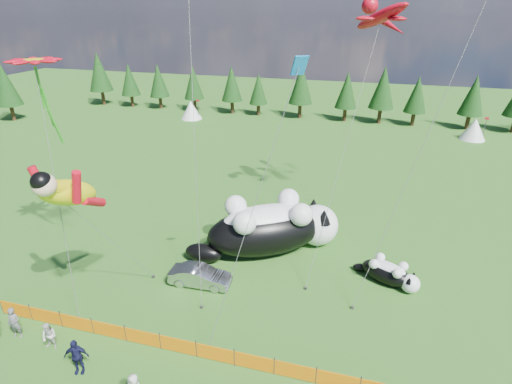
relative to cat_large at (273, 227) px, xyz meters
The scene contains 14 objects.
ground 8.14m from the cat_large, 108.26° to the right, with size 160.00×160.00×0.00m, color #133D0B.
safety_fence 10.89m from the cat_large, 103.27° to the right, with size 22.06×0.06×1.10m.
tree_line 37.63m from the cat_large, 93.78° to the left, with size 90.00×4.00×8.00m, color black, non-canonical shape.
festival_tents 33.60m from the cat_large, 75.30° to the left, with size 50.00×3.20×2.80m, color white, non-canonical shape.
cat_large is the anchor object (origin of this frame).
cat_small 8.30m from the cat_large, 12.23° to the right, with size 4.15×2.78×1.59m.
car 6.31m from the cat_large, 124.64° to the right, with size 1.36×3.91×1.29m, color #B0B0B5.
spectator_a 16.31m from the cat_large, 133.86° to the right, with size 0.68×0.45×1.86m, color #5B5B60.
spectator_b 14.97m from the cat_large, 126.89° to the right, with size 0.77×0.45×1.58m, color beige.
spectator_c 14.45m from the cat_large, 117.33° to the right, with size 1.16×0.59×1.98m, color #131436.
superhero_kite 13.69m from the cat_large, 132.27° to the right, with size 4.15×6.27×10.22m.
gecko_kite 15.94m from the cat_large, 47.85° to the left, with size 6.93×13.74×18.51m.
flower_kite 17.35m from the cat_large, 152.65° to the right, with size 4.56×5.70×14.22m.
diamond_kite_c 14.17m from the cat_large, 72.16° to the right, with size 4.29×3.02×15.02m.
Camera 1 is at (7.74, -16.41, 16.17)m, focal length 28.00 mm.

